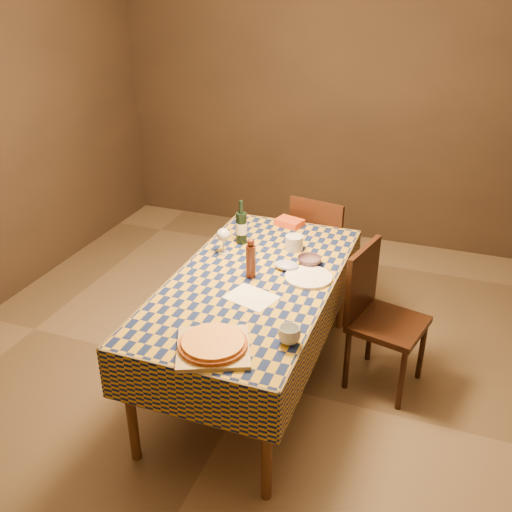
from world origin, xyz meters
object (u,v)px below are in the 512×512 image
(dining_table, at_px, (253,290))
(wine_bottle, at_px, (241,227))
(white_plate, at_px, (309,277))
(chair_far, at_px, (321,246))
(cutting_board, at_px, (213,348))
(bowl, at_px, (309,261))
(chair_right, at_px, (377,310))
(pizza, at_px, (213,343))

(dining_table, height_order, wine_bottle, wine_bottle)
(wine_bottle, distance_m, white_plate, 0.65)
(wine_bottle, height_order, chair_far, wine_bottle)
(white_plate, bearing_deg, cutting_board, -105.99)
(dining_table, xyz_separation_m, wine_bottle, (-0.25, 0.45, 0.19))
(cutting_board, xyz_separation_m, chair_far, (0.08, 1.80, -0.26))
(dining_table, relative_size, wine_bottle, 6.09)
(bowl, height_order, wine_bottle, wine_bottle)
(chair_right, bearing_deg, bowl, -179.43)
(bowl, relative_size, wine_bottle, 0.49)
(chair_right, bearing_deg, cutting_board, -121.86)
(cutting_board, height_order, pizza, pizza)
(dining_table, distance_m, chair_far, 1.10)
(dining_table, xyz_separation_m, chair_right, (0.71, 0.31, -0.17))
(wine_bottle, relative_size, white_plate, 1.06)
(dining_table, height_order, pizza, pizza)
(cutting_board, relative_size, wine_bottle, 1.15)
(dining_table, height_order, chair_far, chair_far)
(chair_far, bearing_deg, wine_bottle, -122.38)
(pizza, relative_size, chair_far, 0.43)
(bowl, bearing_deg, chair_right, 0.57)
(dining_table, height_order, cutting_board, cutting_board)
(bowl, height_order, chair_right, chair_right)
(pizza, relative_size, white_plate, 1.41)
(bowl, xyz_separation_m, white_plate, (0.05, -0.18, -0.02))
(chair_far, height_order, chair_right, same)
(chair_far, bearing_deg, cutting_board, -92.70)
(chair_far, bearing_deg, pizza, -92.70)
(dining_table, relative_size, chair_far, 1.98)
(dining_table, distance_m, white_plate, 0.34)
(wine_bottle, xyz_separation_m, chair_right, (0.96, -0.14, -0.36))
(cutting_board, height_order, chair_right, chair_right)
(wine_bottle, height_order, chair_right, wine_bottle)
(dining_table, bearing_deg, chair_far, 82.06)
(cutting_board, xyz_separation_m, chair_right, (0.64, 1.03, -0.26))
(bowl, xyz_separation_m, wine_bottle, (-0.51, 0.14, 0.09))
(white_plate, bearing_deg, chair_right, 25.02)
(wine_bottle, bearing_deg, chair_right, -8.27)
(dining_table, distance_m, chair_right, 0.79)
(white_plate, height_order, chair_right, chair_right)
(white_plate, bearing_deg, chair_far, 99.34)
(bowl, distance_m, wine_bottle, 0.54)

